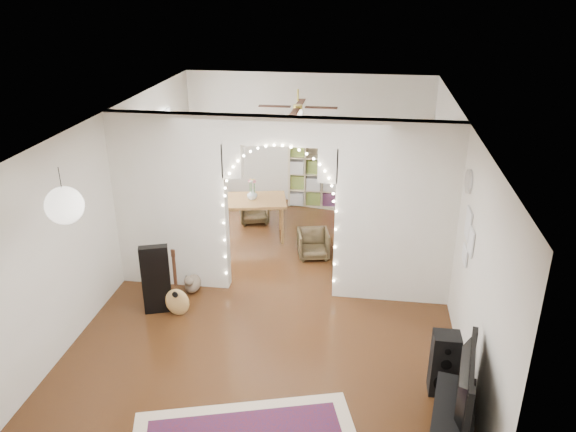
# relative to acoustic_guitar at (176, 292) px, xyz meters

# --- Properties ---
(floor) EXTENTS (7.50, 7.50, 0.00)m
(floor) POSITION_rel_acoustic_guitar_xyz_m (1.33, 0.92, -0.38)
(floor) COLOR black
(floor) RESTS_ON ground
(ceiling) EXTENTS (5.00, 7.50, 0.02)m
(ceiling) POSITION_rel_acoustic_guitar_xyz_m (1.33, 0.92, 2.32)
(ceiling) COLOR white
(ceiling) RESTS_ON wall_back
(wall_back) EXTENTS (5.00, 0.02, 2.70)m
(wall_back) POSITION_rel_acoustic_guitar_xyz_m (1.33, 4.67, 0.97)
(wall_back) COLOR silver
(wall_back) RESTS_ON floor
(wall_front) EXTENTS (5.00, 0.02, 2.70)m
(wall_front) POSITION_rel_acoustic_guitar_xyz_m (1.33, -2.83, 0.97)
(wall_front) COLOR silver
(wall_front) RESTS_ON floor
(wall_left) EXTENTS (0.02, 7.50, 2.70)m
(wall_left) POSITION_rel_acoustic_guitar_xyz_m (-1.17, 0.92, 0.97)
(wall_left) COLOR silver
(wall_left) RESTS_ON floor
(wall_right) EXTENTS (0.02, 7.50, 2.70)m
(wall_right) POSITION_rel_acoustic_guitar_xyz_m (3.83, 0.92, 0.97)
(wall_right) COLOR silver
(wall_right) RESTS_ON floor
(divider_wall) EXTENTS (5.00, 0.20, 2.70)m
(divider_wall) POSITION_rel_acoustic_guitar_xyz_m (1.33, 0.92, 1.04)
(divider_wall) COLOR silver
(divider_wall) RESTS_ON floor
(fairy_lights) EXTENTS (1.64, 0.04, 1.60)m
(fairy_lights) POSITION_rel_acoustic_guitar_xyz_m (1.33, 0.79, 1.17)
(fairy_lights) COLOR #FFEABF
(fairy_lights) RESTS_ON divider_wall
(window) EXTENTS (0.04, 1.20, 1.40)m
(window) POSITION_rel_acoustic_guitar_xyz_m (-1.14, 2.72, 1.12)
(window) COLOR white
(window) RESTS_ON wall_left
(wall_clock) EXTENTS (0.03, 0.31, 0.31)m
(wall_clock) POSITION_rel_acoustic_guitar_xyz_m (3.81, 0.32, 1.72)
(wall_clock) COLOR white
(wall_clock) RESTS_ON wall_right
(picture_frames) EXTENTS (0.02, 0.50, 0.70)m
(picture_frames) POSITION_rel_acoustic_guitar_xyz_m (3.81, -0.08, 1.12)
(picture_frames) COLOR white
(picture_frames) RESTS_ON wall_right
(paper_lantern) EXTENTS (0.40, 0.40, 0.40)m
(paper_lantern) POSITION_rel_acoustic_guitar_xyz_m (-0.57, -1.48, 1.87)
(paper_lantern) COLOR white
(paper_lantern) RESTS_ON ceiling
(ceiling_fan) EXTENTS (1.10, 1.10, 0.30)m
(ceiling_fan) POSITION_rel_acoustic_guitar_xyz_m (1.33, 2.92, 2.02)
(ceiling_fan) COLOR #A99538
(ceiling_fan) RESTS_ON ceiling
(guitar_case) EXTENTS (0.42, 0.26, 1.03)m
(guitar_case) POSITION_rel_acoustic_guitar_xyz_m (-0.31, 0.06, 0.13)
(guitar_case) COLOR black
(guitar_case) RESTS_ON floor
(acoustic_guitar) EXTENTS (0.37, 0.21, 0.88)m
(acoustic_guitar) POSITION_rel_acoustic_guitar_xyz_m (0.00, 0.00, 0.00)
(acoustic_guitar) COLOR tan
(acoustic_guitar) RESTS_ON floor
(tabby_cat) EXTENTS (0.24, 0.55, 0.36)m
(tabby_cat) POSITION_rel_acoustic_guitar_xyz_m (0.01, 0.65, -0.24)
(tabby_cat) COLOR brown
(tabby_cat) RESTS_ON floor
(floor_speaker) EXTENTS (0.30, 0.28, 0.78)m
(floor_speaker) POSITION_rel_acoustic_guitar_xyz_m (3.53, -1.11, 0.00)
(floor_speaker) COLOR black
(floor_speaker) RESTS_ON floor
(media_console) EXTENTS (0.58, 1.06, 0.50)m
(media_console) POSITION_rel_acoustic_guitar_xyz_m (3.53, -1.92, -0.13)
(media_console) COLOR black
(media_console) RESTS_ON floor
(tv) EXTENTS (0.34, 1.08, 0.62)m
(tv) POSITION_rel_acoustic_guitar_xyz_m (3.53, -1.92, 0.43)
(tv) COLOR black
(tv) RESTS_ON media_console
(bookcase) EXTENTS (1.43, 0.59, 1.43)m
(bookcase) POSITION_rel_acoustic_guitar_xyz_m (1.67, 4.42, 0.33)
(bookcase) COLOR beige
(bookcase) RESTS_ON floor
(dining_table) EXTENTS (1.34, 1.03, 0.76)m
(dining_table) POSITION_rel_acoustic_guitar_xyz_m (0.55, 2.70, 0.30)
(dining_table) COLOR brown
(dining_table) RESTS_ON floor
(flower_vase) EXTENTS (0.22, 0.22, 0.19)m
(flower_vase) POSITION_rel_acoustic_guitar_xyz_m (0.55, 2.70, 0.47)
(flower_vase) COLOR white
(flower_vase) RESTS_ON dining_table
(dining_chair_left) EXTENTS (0.69, 0.70, 0.52)m
(dining_chair_left) POSITION_rel_acoustic_guitar_xyz_m (0.42, 3.42, -0.13)
(dining_chair_left) COLOR #493C24
(dining_chair_left) RESTS_ON floor
(dining_chair_right) EXTENTS (0.61, 0.62, 0.48)m
(dining_chair_right) POSITION_rel_acoustic_guitar_xyz_m (1.72, 2.08, -0.15)
(dining_chair_right) COLOR #493C24
(dining_chair_right) RESTS_ON floor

